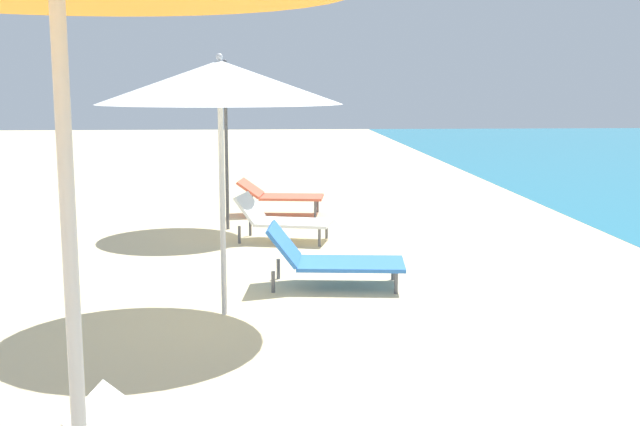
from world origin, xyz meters
name	(u,v)px	position (x,y,z in m)	size (l,w,h in m)	color
umbrella_third	(220,83)	(-0.02, 9.04, 2.13)	(2.19, 2.19, 2.38)	silver
lounger_third_shoreside	(331,258)	(1.06, 10.02, 0.30)	(1.49, 0.83, 0.66)	blue
umbrella_farthest	(225,79)	(-0.20, 13.45, 2.19)	(1.97, 1.97, 2.47)	#4C4C51
lounger_farthest_shoreside	(280,195)	(0.58, 14.71, 0.33)	(1.45, 0.84, 0.58)	#D8593F
lounger_farthest_inland	(281,219)	(0.57, 12.51, 0.31)	(1.39, 0.94, 0.63)	white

